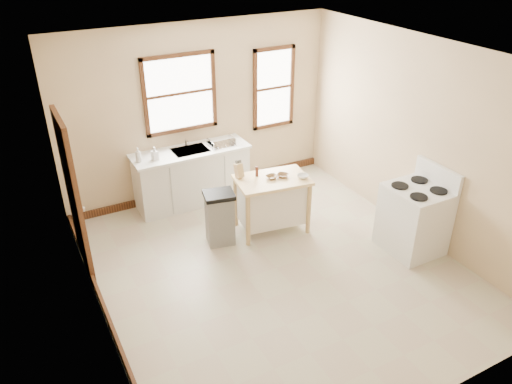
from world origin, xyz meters
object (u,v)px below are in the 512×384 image
Objects in this scene: soap_bottle_b at (155,153)px; trash_bin at (220,218)px; bowl_b at (283,175)px; gas_stove at (415,211)px; kitchen_island at (272,204)px; bowl_c at (303,176)px; dish_rack at (221,142)px; pepper_grinder at (257,171)px; soap_bottle_a at (138,155)px; bowl_a at (272,177)px; knife_block at (239,171)px.

trash_bin is (0.49, -1.20, -0.62)m from soap_bottle_b.
gas_stove is (1.31, -1.33, -0.26)m from bowl_b.
bowl_c is (0.39, -0.19, 0.45)m from kitchen_island.
dish_rack reaches higher than trash_bin.
bowl_b is (0.16, -0.02, 0.44)m from kitchen_island.
pepper_grinder is at bearing 148.71° from bowl_b.
soap_bottle_a is at bearing 132.42° from trash_bin.
dish_rack is 1.28m from bowl_a.
knife_block reaches higher than kitchen_island.
soap_bottle_b reaches higher than trash_bin.
pepper_grinder reaches higher than kitchen_island.
bowl_a is (0.21, -1.25, -0.11)m from dish_rack.
dish_rack reaches higher than bowl_a.
bowl_a is at bearing -84.20° from dish_rack.
soap_bottle_b is at bearing 139.34° from bowl_b.
gas_stove reaches higher than pepper_grinder.
pepper_grinder is at bearing 140.49° from kitchen_island.
soap_bottle_a is 2.44m from bowl_c.
kitchen_island is (1.55, -1.28, -0.61)m from soap_bottle_a.
kitchen_island is at bearing -56.12° from soap_bottle_b.
soap_bottle_b is (0.24, -0.04, -0.01)m from soap_bottle_a.
knife_block is (-0.19, -1.01, -0.03)m from dish_rack.
soap_bottle_b reaches higher than pepper_grinder.
soap_bottle_a reaches higher than trash_bin.
knife_block is 1.24× the size of bowl_b.
soap_bottle_a is at bearing 140.60° from bowl_a.
trash_bin is (-0.42, -0.21, -0.54)m from knife_block.
knife_block reaches higher than bowl_b.
kitchen_island is 0.71m from knife_block.
bowl_b is 0.29m from bowl_c.
soap_bottle_a is 1.54m from knife_block.
dish_rack is 2.52× the size of bowl_b.
gas_stove reaches higher than kitchen_island.
knife_block is 0.63m from bowl_b.
gas_stove is (2.29, -1.39, 0.21)m from trash_bin.
soap_bottle_a reaches higher than kitchen_island.
knife_block is 2.49m from gas_stove.
pepper_grinder is at bearing -90.80° from dish_rack.
kitchen_island is (0.21, -1.26, -0.55)m from dish_rack.
knife_block is 0.16× the size of gas_stove.
soap_bottle_b is 1.35m from knife_block.
bowl_a is at bearing -46.68° from pepper_grinder.
pepper_grinder is 0.12× the size of gas_stove.
trash_bin is at bearing -69.24° from soap_bottle_a.
knife_block reaches higher than bowl_c.
kitchen_island is at bearing -84.18° from dish_rack.
pepper_grinder is (-0.16, 0.17, 0.50)m from kitchen_island.
dish_rack is (1.34, -0.02, -0.06)m from soap_bottle_a.
dish_rack reaches higher than kitchen_island.
bowl_b is at bearing -47.10° from soap_bottle_a.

